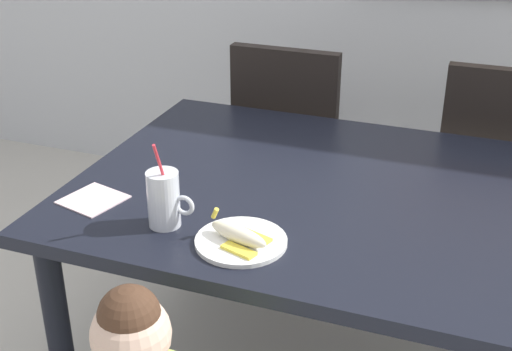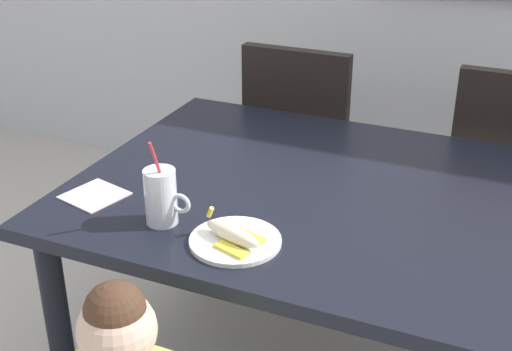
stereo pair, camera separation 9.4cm
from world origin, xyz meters
The scene contains 7 objects.
dining_table centered at (0.00, 0.00, 0.66)m, with size 1.52×1.09×0.75m.
dining_chair_left centered at (-0.38, 0.74, 0.54)m, with size 0.44×0.45×0.96m.
dining_chair_right centered at (0.42, 0.77, 0.54)m, with size 0.44×0.45×0.96m.
milk_cup centered at (-0.38, -0.35, 0.81)m, with size 0.13×0.09×0.25m.
snack_plate centered at (-0.16, -0.37, 0.75)m, with size 0.23×0.23×0.01m, color white.
peeled_banana centered at (-0.16, -0.38, 0.78)m, with size 0.18×0.13×0.07m.
paper_napkin centered at (-0.63, -0.30, 0.75)m, with size 0.15×0.15×0.00m, color silver.
Camera 1 is at (0.38, -1.71, 1.64)m, focal length 48.07 mm.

